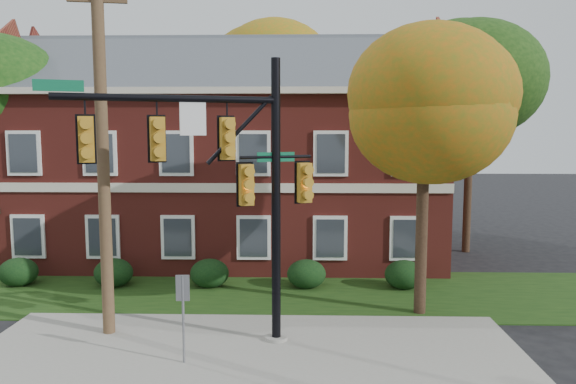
{
  "coord_description": "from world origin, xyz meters",
  "views": [
    {
      "loc": [
        1.36,
        -13.0,
        5.69
      ],
      "look_at": [
        0.94,
        3.0,
        3.9
      ],
      "focal_mm": 35.0,
      "sensor_mm": 36.0,
      "label": 1
    }
  ],
  "objects_px": {
    "hedge_far_left": "(18,272)",
    "hedge_left": "(114,273)",
    "traffic_signal": "(225,171)",
    "hedge_center": "(210,273)",
    "hedge_far_right": "(404,275)",
    "tree_near_right": "(434,96)",
    "tree_right_rear": "(480,75)",
    "tree_far_rear": "(268,74)",
    "apartment_building": "(228,145)",
    "utility_pole": "(103,156)",
    "hedge_right": "(306,274)",
    "sign_post": "(183,304)"
  },
  "relations": [
    {
      "from": "hedge_far_left",
      "to": "hedge_left",
      "type": "relative_size",
      "value": 1.0
    },
    {
      "from": "hedge_left",
      "to": "traffic_signal",
      "type": "relative_size",
      "value": 0.19
    },
    {
      "from": "hedge_center",
      "to": "hedge_far_right",
      "type": "distance_m",
      "value": 7.0
    },
    {
      "from": "hedge_left",
      "to": "hedge_far_right",
      "type": "height_order",
      "value": "same"
    },
    {
      "from": "hedge_far_left",
      "to": "tree_near_right",
      "type": "distance_m",
      "value": 15.75
    },
    {
      "from": "tree_near_right",
      "to": "tree_right_rear",
      "type": "xyz_separation_m",
      "value": [
        4.09,
        8.95,
        1.45
      ]
    },
    {
      "from": "tree_far_rear",
      "to": "apartment_building",
      "type": "bearing_deg",
      "value": -99.71
    },
    {
      "from": "hedge_center",
      "to": "tree_right_rear",
      "type": "height_order",
      "value": "tree_right_rear"
    },
    {
      "from": "apartment_building",
      "to": "tree_far_rear",
      "type": "xyz_separation_m",
      "value": [
        1.34,
        7.84,
        3.86
      ]
    },
    {
      "from": "hedge_far_left",
      "to": "utility_pole",
      "type": "height_order",
      "value": "utility_pole"
    },
    {
      "from": "hedge_center",
      "to": "tree_near_right",
      "type": "height_order",
      "value": "tree_near_right"
    },
    {
      "from": "hedge_right",
      "to": "utility_pole",
      "type": "bearing_deg",
      "value": -139.17
    },
    {
      "from": "tree_right_rear",
      "to": "sign_post",
      "type": "height_order",
      "value": "tree_right_rear"
    },
    {
      "from": "hedge_far_right",
      "to": "utility_pole",
      "type": "bearing_deg",
      "value": -152.14
    },
    {
      "from": "tree_far_rear",
      "to": "utility_pole",
      "type": "distance_m",
      "value": 18.58
    },
    {
      "from": "utility_pole",
      "to": "sign_post",
      "type": "xyz_separation_m",
      "value": [
        2.52,
        -1.97,
        -3.45
      ]
    },
    {
      "from": "hedge_far_left",
      "to": "hedge_right",
      "type": "xyz_separation_m",
      "value": [
        10.5,
        0.0,
        0.0
      ]
    },
    {
      "from": "tree_right_rear",
      "to": "traffic_signal",
      "type": "distance_m",
      "value": 15.81
    },
    {
      "from": "hedge_far_right",
      "to": "apartment_building",
      "type": "bearing_deg",
      "value": 143.11
    },
    {
      "from": "hedge_center",
      "to": "utility_pole",
      "type": "bearing_deg",
      "value": -112.92
    },
    {
      "from": "apartment_building",
      "to": "hedge_left",
      "type": "height_order",
      "value": "apartment_building"
    },
    {
      "from": "traffic_signal",
      "to": "sign_post",
      "type": "relative_size",
      "value": 3.34
    },
    {
      "from": "hedge_far_left",
      "to": "hedge_far_right",
      "type": "height_order",
      "value": "same"
    },
    {
      "from": "hedge_right",
      "to": "hedge_far_right",
      "type": "xyz_separation_m",
      "value": [
        3.5,
        0.0,
        0.0
      ]
    },
    {
      "from": "hedge_far_left",
      "to": "tree_right_rear",
      "type": "height_order",
      "value": "tree_right_rear"
    },
    {
      "from": "traffic_signal",
      "to": "tree_near_right",
      "type": "bearing_deg",
      "value": 4.0
    },
    {
      "from": "tree_near_right",
      "to": "traffic_signal",
      "type": "xyz_separation_m",
      "value": [
        -5.81,
        -2.88,
        -2.01
      ]
    },
    {
      "from": "hedge_right",
      "to": "apartment_building",
      "type": "bearing_deg",
      "value": 123.67
    },
    {
      "from": "hedge_center",
      "to": "hedge_right",
      "type": "bearing_deg",
      "value": 0.0
    },
    {
      "from": "hedge_right",
      "to": "tree_near_right",
      "type": "distance_m",
      "value": 7.72
    },
    {
      "from": "tree_right_rear",
      "to": "utility_pole",
      "type": "xyz_separation_m",
      "value": [
        -13.33,
        -10.88,
        -3.15
      ]
    },
    {
      "from": "hedge_center",
      "to": "traffic_signal",
      "type": "bearing_deg",
      "value": -76.08
    },
    {
      "from": "tree_near_right",
      "to": "tree_right_rear",
      "type": "distance_m",
      "value": 9.94
    },
    {
      "from": "hedge_left",
      "to": "tree_right_rear",
      "type": "bearing_deg",
      "value": 22.42
    },
    {
      "from": "hedge_left",
      "to": "tree_far_rear",
      "type": "bearing_deg",
      "value": 69.71
    },
    {
      "from": "sign_post",
      "to": "hedge_left",
      "type": "bearing_deg",
      "value": 117.99
    },
    {
      "from": "hedge_far_left",
      "to": "apartment_building",
      "type": "bearing_deg",
      "value": 36.89
    },
    {
      "from": "hedge_left",
      "to": "traffic_signal",
      "type": "xyz_separation_m",
      "value": [
        4.92,
        -5.71,
        4.13
      ]
    },
    {
      "from": "apartment_building",
      "to": "hedge_right",
      "type": "height_order",
      "value": "apartment_building"
    },
    {
      "from": "hedge_center",
      "to": "hedge_right",
      "type": "height_order",
      "value": "same"
    },
    {
      "from": "tree_right_rear",
      "to": "hedge_far_left",
      "type": "bearing_deg",
      "value": -161.55
    },
    {
      "from": "hedge_left",
      "to": "sign_post",
      "type": "height_order",
      "value": "sign_post"
    },
    {
      "from": "hedge_center",
      "to": "hedge_far_right",
      "type": "bearing_deg",
      "value": 0.0
    },
    {
      "from": "hedge_center",
      "to": "hedge_right",
      "type": "distance_m",
      "value": 3.5
    },
    {
      "from": "tree_right_rear",
      "to": "utility_pole",
      "type": "distance_m",
      "value": 17.49
    },
    {
      "from": "hedge_far_right",
      "to": "utility_pole",
      "type": "xyz_separation_m",
      "value": [
        -9.02,
        -4.77,
        4.45
      ]
    },
    {
      "from": "hedge_center",
      "to": "hedge_far_right",
      "type": "xyz_separation_m",
      "value": [
        7.0,
        0.0,
        0.0
      ]
    },
    {
      "from": "traffic_signal",
      "to": "utility_pole",
      "type": "relative_size",
      "value": 0.77
    },
    {
      "from": "hedge_right",
      "to": "tree_right_rear",
      "type": "height_order",
      "value": "tree_right_rear"
    },
    {
      "from": "hedge_right",
      "to": "utility_pole",
      "type": "distance_m",
      "value": 8.54
    }
  ]
}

